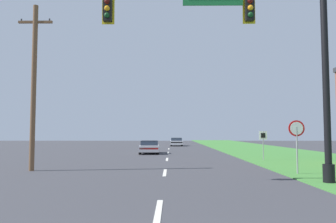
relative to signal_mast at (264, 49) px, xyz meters
name	(u,v)px	position (x,y,z in m)	size (l,w,h in m)	color
grass_verge_right	(276,153)	(6.50, 19.37, -5.26)	(10.00, 110.00, 0.04)	#428438
road_center_line	(167,159)	(-4.00, 11.37, -5.28)	(0.16, 34.80, 0.01)	silver
signal_mast	(264,49)	(0.00, 0.00, 0.00)	(10.14, 0.47, 8.56)	black
car_ahead	(149,147)	(-5.77, 18.39, -4.68)	(1.99, 4.40, 1.19)	black
far_car	(176,142)	(-2.92, 36.78, -4.68)	(1.82, 4.31, 1.19)	black
stop_sign	(297,135)	(2.24, 2.73, -3.42)	(0.76, 0.07, 2.50)	gray
route_sign_post	(263,139)	(2.81, 10.44, -3.76)	(0.55, 0.06, 2.03)	gray
utility_pole_near	(34,84)	(-10.89, 4.11, -0.77)	(1.80, 0.26, 8.72)	brown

